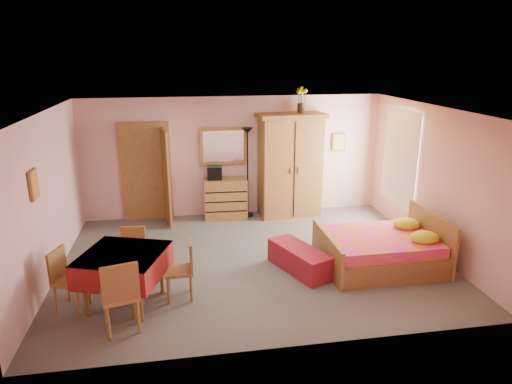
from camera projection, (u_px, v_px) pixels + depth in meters
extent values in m
plane|color=#66625A|center=(253.00, 260.00, 7.97)|extent=(6.50, 6.50, 0.00)
plane|color=brown|center=(253.00, 110.00, 7.21)|extent=(6.50, 6.50, 0.00)
cube|color=#DCA19F|center=(235.00, 157.00, 9.94)|extent=(6.50, 0.10, 2.60)
cube|color=#DCA19F|center=(288.00, 250.00, 5.23)|extent=(6.50, 0.10, 2.60)
cube|color=#DCA19F|center=(47.00, 199.00, 7.07)|extent=(0.10, 5.00, 2.60)
cube|color=#DCA19F|center=(433.00, 180.00, 8.11)|extent=(0.10, 5.00, 2.60)
cube|color=#9E6B35|center=(146.00, 173.00, 9.69)|extent=(1.06, 0.12, 2.15)
cube|color=white|center=(400.00, 157.00, 9.19)|extent=(0.08, 1.40, 1.95)
cube|color=orange|center=(34.00, 185.00, 6.39)|extent=(0.04, 0.32, 0.42)
cube|color=#D8BF59|center=(339.00, 142.00, 10.22)|extent=(0.30, 0.04, 0.40)
cube|color=#A66F38|center=(226.00, 198.00, 9.92)|extent=(0.94, 0.50, 0.87)
cube|color=white|center=(223.00, 146.00, 9.79)|extent=(1.02, 0.09, 0.81)
cube|color=black|center=(215.00, 173.00, 9.73)|extent=(0.33, 0.25, 0.29)
cube|color=black|center=(248.00, 173.00, 9.86)|extent=(0.32, 0.32, 1.96)
cube|color=#976433|center=(290.00, 165.00, 9.92)|extent=(1.48, 0.84, 2.25)
cube|color=yellow|center=(301.00, 100.00, 9.63)|extent=(0.23, 0.23, 0.54)
cube|color=#E81698|center=(380.00, 241.00, 7.63)|extent=(1.93, 1.52, 0.89)
cube|color=maroon|center=(299.00, 259.00, 7.53)|extent=(0.88, 1.30, 0.41)
cube|color=maroon|center=(125.00, 279.00, 6.47)|extent=(1.38, 1.38, 0.80)
cube|color=#A37637|center=(120.00, 294.00, 5.85)|extent=(0.56, 0.56, 1.01)
cube|color=olive|center=(133.00, 255.00, 7.18)|extent=(0.41, 0.41, 0.84)
cube|color=#AD783A|center=(71.00, 280.00, 6.34)|extent=(0.51, 0.51, 0.89)
cube|color=olive|center=(179.00, 270.00, 6.64)|extent=(0.40, 0.40, 0.88)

